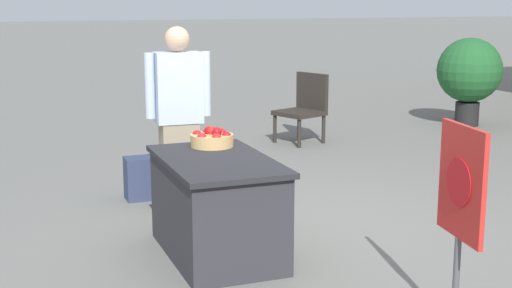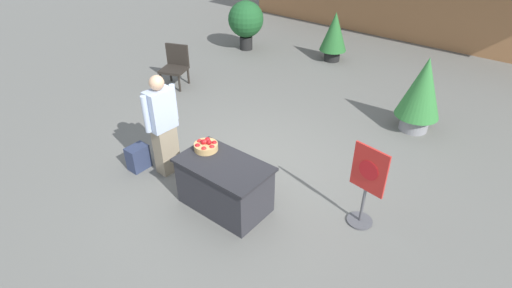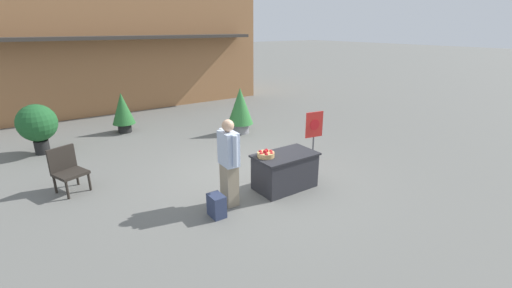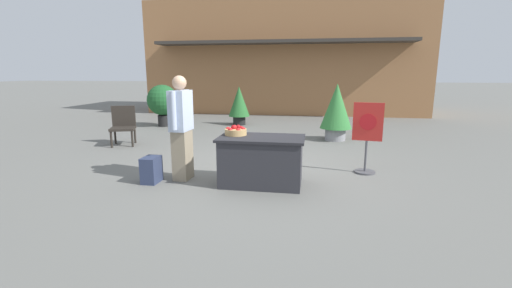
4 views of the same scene
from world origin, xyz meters
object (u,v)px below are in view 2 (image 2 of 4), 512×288
at_px(poster_board, 366,186).
at_px(patio_chair, 175,64).
at_px(backpack, 138,158).
at_px(potted_plant_far_left, 422,91).
at_px(person_visitor, 163,125).
at_px(apple_basket, 206,146).
at_px(potted_plant_near_left, 246,20).
at_px(display_table, 225,185).
at_px(potted_plant_near_right, 334,34).

distance_m(poster_board, patio_chair, 5.72).
xyz_separation_m(backpack, potted_plant_far_left, (3.13, 4.12, 0.61)).
relative_size(person_visitor, backpack, 4.04).
distance_m(person_visitor, poster_board, 3.17).
bearing_deg(poster_board, apple_basket, -59.97).
bearing_deg(potted_plant_far_left, person_visitor, -124.97).
bearing_deg(potted_plant_near_left, potted_plant_far_left, -15.08).
xyz_separation_m(display_table, potted_plant_far_left, (1.37, 3.91, 0.43)).
xyz_separation_m(person_visitor, potted_plant_near_left, (-2.75, 5.32, -0.04)).
height_order(poster_board, patio_chair, poster_board).
distance_m(display_table, potted_plant_near_left, 6.77).
bearing_deg(patio_chair, poster_board, 53.08).
bearing_deg(backpack, display_table, 6.63).
height_order(backpack, potted_plant_far_left, potted_plant_far_left).
bearing_deg(display_table, backpack, -173.37).
bearing_deg(patio_chair, potted_plant_near_left, 164.38).
bearing_deg(potted_plant_far_left, backpack, -127.23).
height_order(apple_basket, potted_plant_near_left, potted_plant_near_left).
relative_size(apple_basket, potted_plant_far_left, 0.24).
distance_m(apple_basket, poster_board, 2.31).
bearing_deg(poster_board, backpack, -62.97).
bearing_deg(potted_plant_near_left, person_visitor, -62.64).
bearing_deg(poster_board, potted_plant_far_left, -164.41).
distance_m(person_visitor, potted_plant_near_right, 6.09).
height_order(person_visitor, potted_plant_near_left, person_visitor).
xyz_separation_m(display_table, poster_board, (1.71, 0.93, 0.26)).
relative_size(apple_basket, backpack, 0.83).
xyz_separation_m(person_visitor, backpack, (-0.43, -0.26, -0.66)).
bearing_deg(potted_plant_near_left, apple_basket, -55.36).
relative_size(backpack, potted_plant_near_right, 0.32).
xyz_separation_m(apple_basket, patio_chair, (-3.36, 2.37, -0.32)).
distance_m(display_table, backpack, 1.78).
height_order(patio_chair, potted_plant_near_right, potted_plant_near_right).
bearing_deg(potted_plant_far_left, display_table, -109.28).
relative_size(patio_chair, potted_plant_near_right, 0.73).
height_order(backpack, potted_plant_near_left, potted_plant_near_left).
xyz_separation_m(display_table, backpack, (-1.76, -0.20, -0.17)).
bearing_deg(backpack, potted_plant_near_right, 89.41).
relative_size(person_visitor, potted_plant_near_right, 1.31).
relative_size(display_table, backpack, 3.17).
bearing_deg(potted_plant_near_right, person_visitor, -86.53).
relative_size(backpack, potted_plant_near_left, 0.31).
distance_m(display_table, patio_chair, 4.53).
bearing_deg(person_visitor, patio_chair, 138.22).
height_order(potted_plant_near_left, potted_plant_near_right, potted_plant_near_left).
height_order(display_table, potted_plant_near_left, potted_plant_near_left).
xyz_separation_m(display_table, potted_plant_near_left, (-4.08, 5.38, 0.45)).
bearing_deg(backpack, apple_basket, 12.98).
bearing_deg(potted_plant_near_left, patio_chair, -84.38).
relative_size(display_table, poster_board, 1.07).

